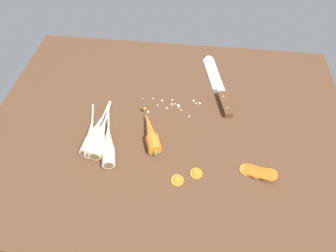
# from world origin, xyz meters

# --- Properties ---
(ground_plane) EXTENTS (1.20, 0.90, 0.04)m
(ground_plane) POSITION_xyz_m (0.00, 0.00, -0.02)
(ground_plane) COLOR brown
(chefs_knife) EXTENTS (0.12, 0.34, 0.04)m
(chefs_knife) POSITION_xyz_m (0.16, 0.22, 0.01)
(chefs_knife) COLOR silver
(chefs_knife) RESTS_ON ground_plane
(whole_carrot) EXTENTS (0.09, 0.19, 0.04)m
(whole_carrot) POSITION_xyz_m (-0.05, -0.06, 0.02)
(whole_carrot) COLOR orange
(whole_carrot) RESTS_ON ground_plane
(parsnip_front) EXTENTS (0.05, 0.23, 0.04)m
(parsnip_front) POSITION_xyz_m (-0.23, -0.09, 0.02)
(parsnip_front) COLOR beige
(parsnip_front) RESTS_ON ground_plane
(parsnip_mid_left) EXTENTS (0.08, 0.24, 0.04)m
(parsnip_mid_left) POSITION_xyz_m (-0.17, -0.12, 0.02)
(parsnip_mid_left) COLOR beige
(parsnip_mid_left) RESTS_ON ground_plane
(parsnip_mid_right) EXTENTS (0.05, 0.24, 0.04)m
(parsnip_mid_right) POSITION_xyz_m (-0.21, -0.09, 0.02)
(parsnip_mid_right) COLOR beige
(parsnip_mid_right) RESTS_ON ground_plane
(parsnip_back) EXTENTS (0.08, 0.21, 0.04)m
(parsnip_back) POSITION_xyz_m (-0.24, -0.09, 0.02)
(parsnip_back) COLOR beige
(parsnip_back) RESTS_ON ground_plane
(carrot_slice_stack) EXTENTS (0.11, 0.06, 0.03)m
(carrot_slice_stack) POSITION_xyz_m (0.28, -0.16, 0.01)
(carrot_slice_stack) COLOR orange
(carrot_slice_stack) RESTS_ON ground_plane
(carrot_slice_stray_near) EXTENTS (0.04, 0.04, 0.01)m
(carrot_slice_stray_near) POSITION_xyz_m (0.10, -0.18, 0.00)
(carrot_slice_stray_near) COLOR orange
(carrot_slice_stray_near) RESTS_ON ground_plane
(carrot_slice_stray_mid) EXTENTS (0.04, 0.04, 0.01)m
(carrot_slice_stray_mid) POSITION_xyz_m (0.05, -0.21, 0.00)
(carrot_slice_stray_mid) COLOR orange
(carrot_slice_stray_mid) RESTS_ON ground_plane
(mince_crumbs) EXTENTS (0.21, 0.09, 0.01)m
(mince_crumbs) POSITION_xyz_m (0.01, 0.09, 0.00)
(mince_crumbs) COLOR silver
(mince_crumbs) RESTS_ON ground_plane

